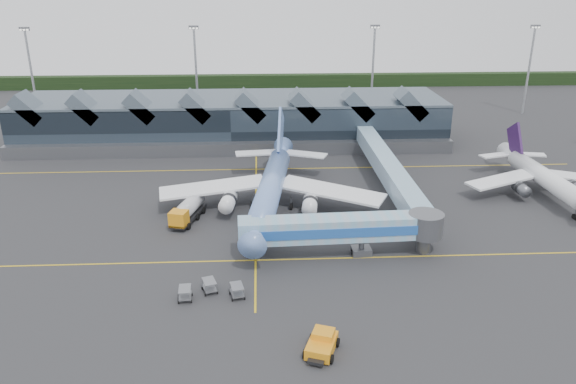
{
  "coord_description": "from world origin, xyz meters",
  "views": [
    {
      "loc": [
        0.91,
        -71.93,
        34.25
      ],
      "look_at": [
        4.73,
        3.07,
        5.0
      ],
      "focal_mm": 35.0,
      "sensor_mm": 36.0,
      "label": 1
    }
  ],
  "objects_px": {
    "main_airliner": "(272,185)",
    "jet_bridge": "(353,229)",
    "pushback_tug": "(322,344)",
    "fuel_truck": "(189,209)",
    "regional_jet": "(542,176)"
  },
  "relations": [
    {
      "from": "regional_jet",
      "to": "pushback_tug",
      "type": "distance_m",
      "value": 57.33
    },
    {
      "from": "main_airliner",
      "to": "pushback_tug",
      "type": "height_order",
      "value": "main_airliner"
    },
    {
      "from": "fuel_truck",
      "to": "main_airliner",
      "type": "bearing_deg",
      "value": 33.16
    },
    {
      "from": "main_airliner",
      "to": "jet_bridge",
      "type": "bearing_deg",
      "value": -50.3
    },
    {
      "from": "jet_bridge",
      "to": "fuel_truck",
      "type": "distance_m",
      "value": 25.76
    },
    {
      "from": "regional_jet",
      "to": "fuel_truck",
      "type": "relative_size",
      "value": 2.99
    },
    {
      "from": "jet_bridge",
      "to": "pushback_tug",
      "type": "bearing_deg",
      "value": -109.61
    },
    {
      "from": "main_airliner",
      "to": "pushback_tug",
      "type": "relative_size",
      "value": 8.22
    },
    {
      "from": "regional_jet",
      "to": "pushback_tug",
      "type": "xyz_separation_m",
      "value": [
        -40.82,
        -40.2,
        -2.23
      ]
    },
    {
      "from": "jet_bridge",
      "to": "pushback_tug",
      "type": "xyz_separation_m",
      "value": [
        -6.15,
        -19.92,
        -2.85
      ]
    },
    {
      "from": "jet_bridge",
      "to": "fuel_truck",
      "type": "height_order",
      "value": "jet_bridge"
    },
    {
      "from": "main_airliner",
      "to": "regional_jet",
      "type": "xyz_separation_m",
      "value": [
        44.8,
        4.08,
        -0.73
      ]
    },
    {
      "from": "main_airliner",
      "to": "fuel_truck",
      "type": "height_order",
      "value": "main_airliner"
    },
    {
      "from": "fuel_truck",
      "to": "regional_jet",
      "type": "bearing_deg",
      "value": 23.8
    },
    {
      "from": "regional_jet",
      "to": "jet_bridge",
      "type": "xyz_separation_m",
      "value": [
        -34.67,
        -20.28,
        0.62
      ]
    }
  ]
}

